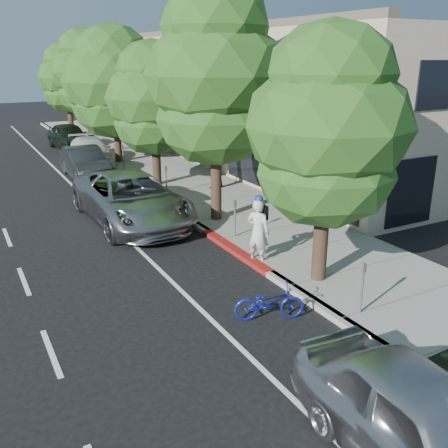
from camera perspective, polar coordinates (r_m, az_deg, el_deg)
ground at (r=15.06m, az=3.19°, el=-4.56°), size 120.00×120.00×0.00m
sidewalk at (r=22.73m, az=-2.46°, el=3.77°), size 4.60×56.00×0.15m
curb at (r=21.85m, az=-7.88°, el=2.98°), size 0.30×56.00×0.15m
curb_red_segment at (r=15.82m, az=1.30°, el=-3.06°), size 0.32×4.00×0.15m
storefront_building at (r=34.30m, az=1.12°, el=14.68°), size 10.00×36.00×7.00m
street_tree_0 at (r=12.87m, az=11.79°, el=10.50°), size 4.23×4.23×6.82m
street_tree_1 at (r=17.77m, az=-0.97°, el=16.28°), size 4.96×4.96×8.34m
street_tree_2 at (r=23.31m, az=-8.03°, el=13.92°), size 4.37×4.37×6.67m
street_tree_3 at (r=28.96m, az=-12.48°, el=15.48°), size 5.60×5.60×7.63m
street_tree_4 at (r=34.73m, az=-15.49°, el=16.22°), size 4.43×4.43×7.66m
street_tree_5 at (r=40.60m, az=-17.52°, el=15.57°), size 4.23×4.23×6.90m
cyclist at (r=14.76m, az=3.91°, el=-0.90°), size 0.77×0.87×2.00m
bicycle at (r=11.93m, az=5.19°, el=-8.91°), size 1.76×1.16×0.87m
silver_suv at (r=18.76m, az=-10.54°, el=2.86°), size 3.14×6.62×1.83m
dark_sedan at (r=26.31m, az=-15.61°, el=6.74°), size 1.68×4.72×1.55m
white_pickup at (r=29.85m, az=-15.05°, el=8.05°), size 2.45×5.14×1.44m
dark_suv_far at (r=34.98m, az=-17.25°, el=9.55°), size 2.33×5.04×1.67m
near_car_a at (r=8.33m, az=22.30°, el=-21.03°), size 2.17×4.91×1.64m
pedestrian at (r=22.82m, az=-1.13°, el=6.38°), size 0.98×0.82×1.82m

